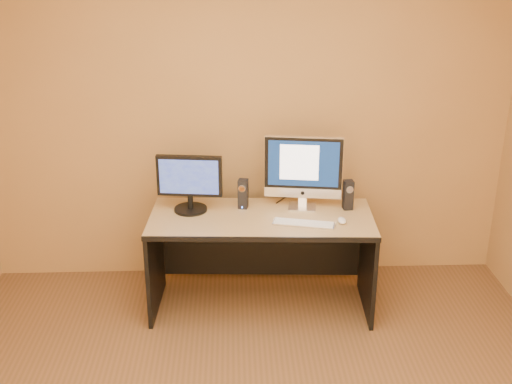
# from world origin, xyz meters

# --- Properties ---
(walls) EXTENTS (4.00, 4.00, 2.60)m
(walls) POSITION_xyz_m (0.00, 0.00, 1.30)
(walls) COLOR #A17641
(walls) RESTS_ON ground
(desk) EXTENTS (1.60, 0.77, 0.73)m
(desk) POSITION_xyz_m (0.09, 1.42, 0.36)
(desk) COLOR tan
(desk) RESTS_ON ground
(imac) EXTENTS (0.58, 0.29, 0.54)m
(imac) POSITION_xyz_m (0.39, 1.57, 1.00)
(imac) COLOR silver
(imac) RESTS_ON desk
(second_monitor) EXTENTS (0.50, 0.29, 0.41)m
(second_monitor) POSITION_xyz_m (-0.41, 1.55, 0.93)
(second_monitor) COLOR black
(second_monitor) RESTS_ON desk
(speaker_left) EXTENTS (0.08, 0.08, 0.22)m
(speaker_left) POSITION_xyz_m (-0.04, 1.59, 0.83)
(speaker_left) COLOR black
(speaker_left) RESTS_ON desk
(speaker_right) EXTENTS (0.07, 0.08, 0.22)m
(speaker_right) POSITION_xyz_m (0.72, 1.54, 0.83)
(speaker_right) COLOR black
(speaker_right) RESTS_ON desk
(keyboard) EXTENTS (0.44, 0.21, 0.02)m
(keyboard) POSITION_xyz_m (0.37, 1.28, 0.73)
(keyboard) COLOR #BCBCC1
(keyboard) RESTS_ON desk
(mouse) EXTENTS (0.06, 0.10, 0.04)m
(mouse) POSITION_xyz_m (0.64, 1.30, 0.74)
(mouse) COLOR silver
(mouse) RESTS_ON desk
(cable_a) EXTENTS (0.07, 0.21, 0.01)m
(cable_a) POSITION_xyz_m (0.41, 1.72, 0.73)
(cable_a) COLOR black
(cable_a) RESTS_ON desk
(cable_b) EXTENTS (0.10, 0.15, 0.01)m
(cable_b) POSITION_xyz_m (0.26, 1.73, 0.73)
(cable_b) COLOR black
(cable_b) RESTS_ON desk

